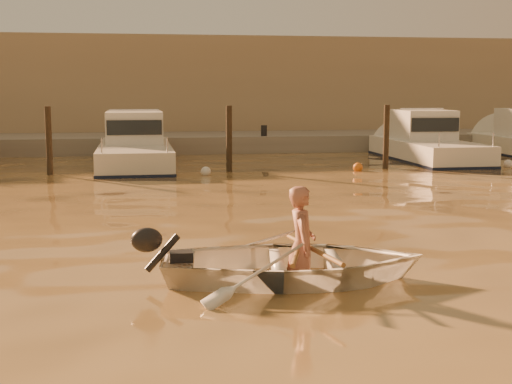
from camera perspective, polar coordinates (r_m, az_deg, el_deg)
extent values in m
plane|color=olive|center=(8.61, 11.41, -8.86)|extent=(160.00, 160.00, 0.00)
imported|color=white|center=(9.44, 3.06, -5.67)|extent=(3.71, 2.84, 0.72)
imported|color=#9E604F|center=(9.40, 3.68, -4.23)|extent=(0.43, 0.61, 1.56)
cylinder|color=olive|center=(9.43, 4.58, -4.57)|extent=(0.27, 2.10, 0.13)
cylinder|color=brown|center=(9.40, 3.37, -4.59)|extent=(0.65, 2.03, 0.13)
cylinder|color=#2D2319|center=(21.67, -16.23, 3.69)|extent=(0.18, 0.18, 2.20)
cylinder|color=#2D2319|center=(21.71, -2.17, 4.03)|extent=(0.18, 0.18, 2.20)
cylinder|color=#2D2319|center=(22.90, 10.37, 4.12)|extent=(0.18, 0.18, 2.20)
sphere|color=silver|center=(20.87, -4.04, 1.63)|extent=(0.30, 0.30, 0.30)
sphere|color=orange|center=(22.15, 8.15, 1.95)|extent=(0.30, 0.30, 0.30)
sphere|color=white|center=(24.28, 19.53, 2.11)|extent=(0.30, 0.30, 0.30)
cube|color=gray|center=(29.42, -3.72, 3.67)|extent=(52.00, 4.00, 1.00)
cube|color=#9E8466|center=(34.80, -4.70, 8.08)|extent=(46.00, 7.00, 4.80)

